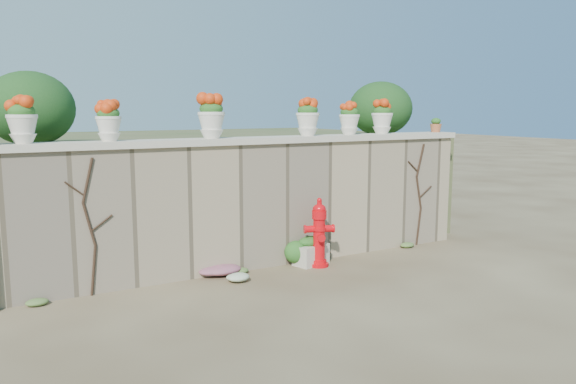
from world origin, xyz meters
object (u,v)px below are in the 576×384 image
fire_hydrant (319,232)px  terracotta_pot (436,126)px  urn_pot_0 (22,120)px  planter_box (311,251)px

fire_hydrant → terracotta_pot: terracotta_pot is taller
urn_pot_0 → terracotta_pot: bearing=0.0°
planter_box → urn_pot_0: size_ratio=1.06×
urn_pot_0 → fire_hydrant: bearing=-7.2°
fire_hydrant → urn_pot_0: 4.63m
fire_hydrant → terracotta_pot: 3.45m
fire_hydrant → urn_pot_0: size_ratio=1.86×
fire_hydrant → planter_box: fire_hydrant is taller
planter_box → terracotta_pot: (3.03, 0.37, 2.00)m
urn_pot_0 → terracotta_pot: 7.20m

